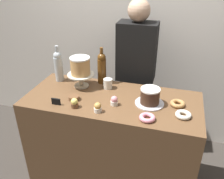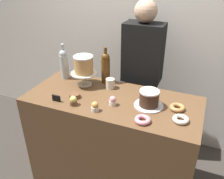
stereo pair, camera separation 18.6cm
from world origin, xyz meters
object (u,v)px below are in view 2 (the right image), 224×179
object	(u,v)px
coffee_cup_ceramic	(110,83)
donut_maple	(177,108)
cake_stand_pedestal	(84,76)
wine_bottle_amber	(106,67)
cupcake_caramel	(95,107)
cookie_stack	(74,96)
donut_sugar	(181,119)
donut_pink	(143,120)
price_sign_chalkboard	(56,98)
chocolate_round_cake	(149,98)
barista_figure	(141,81)
cupcake_lemon	(73,101)
white_layer_cake	(84,65)
wine_bottle_clear	(64,63)
cupcake_strawberry	(113,101)

from	to	relation	value
coffee_cup_ceramic	donut_maple	bearing A→B (deg)	-11.89
cake_stand_pedestal	wine_bottle_amber	bearing A→B (deg)	39.13
cake_stand_pedestal	cupcake_caramel	world-z (taller)	cake_stand_pedestal
cake_stand_pedestal	cookie_stack	size ratio (longest dim) A/B	2.72
donut_sugar	cookie_stack	distance (m)	0.83
donut_pink	donut_sugar	world-z (taller)	same
price_sign_chalkboard	donut_pink	bearing A→B (deg)	-0.39
cake_stand_pedestal	chocolate_round_cake	size ratio (longest dim) A/B	1.55
cookie_stack	barista_figure	bearing A→B (deg)	60.29
chocolate_round_cake	wine_bottle_amber	distance (m)	0.53
cupcake_lemon	barista_figure	distance (m)	0.82
white_layer_cake	chocolate_round_cake	distance (m)	0.64
barista_figure	cookie_stack	bearing A→B (deg)	-119.71
donut_maple	donut_pink	xyz separation A→B (m)	(-0.19, -0.25, 0.00)
white_layer_cake	donut_pink	distance (m)	0.73
barista_figure	donut_maple	bearing A→B (deg)	-50.59
donut_maple	cookie_stack	bearing A→B (deg)	-170.17
cupcake_lemon	barista_figure	size ratio (longest dim) A/B	0.05
cake_stand_pedestal	donut_maple	size ratio (longest dim) A/B	2.04
white_layer_cake	donut_maple	size ratio (longest dim) A/B	1.48
wine_bottle_clear	price_sign_chalkboard	size ratio (longest dim) A/B	4.65
cookie_stack	coffee_cup_ceramic	xyz separation A→B (m)	(0.20, 0.26, 0.03)
chocolate_round_cake	donut_sugar	world-z (taller)	chocolate_round_cake
cake_stand_pedestal	white_layer_cake	bearing A→B (deg)	0.00
price_sign_chalkboard	cake_stand_pedestal	bearing A→B (deg)	78.40
wine_bottle_amber	coffee_cup_ceramic	size ratio (longest dim) A/B	3.83
white_layer_cake	donut_maple	world-z (taller)	white_layer_cake
coffee_cup_ceramic	barista_figure	size ratio (longest dim) A/B	0.05
donut_pink	wine_bottle_clear	bearing A→B (deg)	155.28
wine_bottle_clear	donut_pink	xyz separation A→B (m)	(0.86, -0.40, -0.13)
donut_maple	cupcake_strawberry	bearing A→B (deg)	-165.11
cake_stand_pedestal	donut_pink	bearing A→B (deg)	-28.43
donut_sugar	donut_maple	bearing A→B (deg)	107.73
chocolate_round_cake	donut_pink	distance (m)	0.22
donut_sugar	price_sign_chalkboard	size ratio (longest dim) A/B	1.60
cupcake_strawberry	donut_maple	size ratio (longest dim) A/B	0.66
cupcake_caramel	coffee_cup_ceramic	bearing A→B (deg)	95.72
donut_pink	price_sign_chalkboard	size ratio (longest dim) A/B	1.60
white_layer_cake	donut_pink	xyz separation A→B (m)	(0.63, -0.34, -0.18)
cookie_stack	price_sign_chalkboard	size ratio (longest dim) A/B	1.20
donut_pink	price_sign_chalkboard	world-z (taller)	price_sign_chalkboard
donut_pink	barista_figure	xyz separation A→B (m)	(-0.23, 0.75, -0.09)
chocolate_round_cake	barista_figure	xyz separation A→B (m)	(-0.21, 0.54, -0.14)
cake_stand_pedestal	coffee_cup_ceramic	world-z (taller)	cake_stand_pedestal
donut_pink	barista_figure	size ratio (longest dim) A/B	0.07
cake_stand_pedestal	chocolate_round_cake	xyz separation A→B (m)	(0.61, -0.12, -0.01)
cupcake_lemon	barista_figure	xyz separation A→B (m)	(0.32, 0.75, -0.11)
cupcake_strawberry	price_sign_chalkboard	world-z (taller)	cupcake_strawberry
cupcake_lemon	cupcake_strawberry	world-z (taller)	same
cookie_stack	wine_bottle_clear	bearing A→B (deg)	132.90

